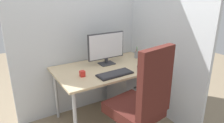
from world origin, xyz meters
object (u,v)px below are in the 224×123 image
pen_holder (137,54)px  desk_clamp_accessory (82,74)px  office_chair (141,102)px  keyboard (115,74)px  mouse (140,67)px  monitor (106,47)px  filing_cabinet (130,87)px  notebook (144,62)px

pen_holder → desk_clamp_accessory: (-0.95, -0.22, -0.02)m
office_chair → keyboard: (0.01, 0.51, 0.11)m
pen_holder → mouse: bearing=-121.4°
office_chair → monitor: (0.11, 0.88, 0.33)m
filing_cabinet → monitor: bearing=169.8°
keyboard → desk_clamp_accessory: bearing=156.0°
filing_cabinet → notebook: 0.45m
desk_clamp_accessory → pen_holder: bearing=13.0°
keyboard → pen_holder: size_ratio=2.44×
notebook → keyboard: bearing=-158.7°
keyboard → notebook: 0.58m
monitor → notebook: 0.55m
monitor → desk_clamp_accessory: size_ratio=7.68×
pen_holder → desk_clamp_accessory: pen_holder is taller
office_chair → pen_holder: (0.62, 0.88, 0.15)m
pen_holder → notebook: 0.22m
office_chair → desk_clamp_accessory: (-0.33, 0.66, 0.13)m
filing_cabinet → office_chair: bearing=-119.3°
pen_holder → notebook: bearing=-101.7°
mouse → filing_cabinet: bearing=57.9°
mouse → notebook: (0.18, 0.15, -0.01)m
filing_cabinet → keyboard: keyboard is taller
notebook → monitor: bearing=160.3°
desk_clamp_accessory → mouse: bearing=-11.4°
notebook → desk_clamp_accessory: bearing=-174.0°
filing_cabinet → notebook: size_ratio=4.45×
keyboard → mouse: mouse is taller
filing_cabinet → notebook: (0.11, -0.16, 0.41)m
filing_cabinet → mouse: size_ratio=6.39×
monitor → pen_holder: (0.50, -0.00, -0.18)m
pen_holder → notebook: size_ratio=1.22×
keyboard → desk_clamp_accessory: size_ratio=6.41×
mouse → pen_holder: bearing=38.6°
mouse → pen_holder: size_ratio=0.57×
filing_cabinet → monitor: (-0.35, 0.06, 0.63)m
filing_cabinet → pen_holder: (0.16, 0.06, 0.45)m
keyboard → desk_clamp_accessory: desk_clamp_accessory is taller
mouse → monitor: bearing=107.4°
keyboard → pen_holder: (0.60, 0.37, 0.04)m
monitor → mouse: monitor is taller
office_chair → desk_clamp_accessory: office_chair is taller
keyboard → pen_holder: 0.71m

